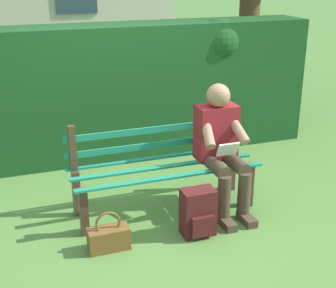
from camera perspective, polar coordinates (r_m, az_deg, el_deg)
name	(u,v)px	position (r m, az deg, el deg)	size (l,w,h in m)	color
ground	(164,210)	(4.60, -0.42, -7.83)	(60.00, 60.00, 0.00)	#517F38
park_bench	(162,166)	(4.48, -0.75, -2.61)	(1.74, 0.53, 0.86)	#4C3828
person_seated	(221,145)	(4.44, 6.36, -0.12)	(0.44, 0.73, 1.19)	maroon
hedge_backdrop	(83,92)	(5.64, -10.08, 6.07)	(5.60, 0.66, 1.60)	#19471E
backpack	(198,213)	(4.14, 3.62, -8.17)	(0.29, 0.25, 0.42)	#4C1919
handbag	(109,238)	(4.00, -7.08, -11.00)	(0.34, 0.15, 0.34)	brown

